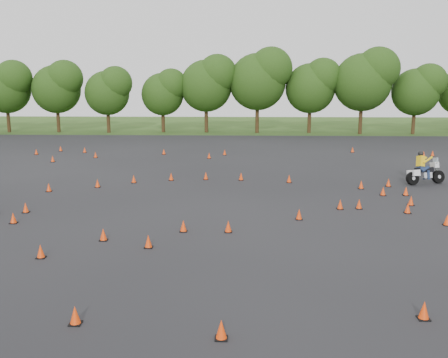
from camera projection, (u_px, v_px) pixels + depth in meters
name	position (u px, v px, depth m)	size (l,w,h in m)	color
ground	(221.00, 225.00, 21.03)	(140.00, 140.00, 0.00)	#2D5119
asphalt_pad	(225.00, 194.00, 26.92)	(62.00, 62.00, 0.00)	black
treeline	(265.00, 95.00, 54.89)	(86.48, 32.23, 10.74)	#223F12
traffic_cones	(223.00, 191.00, 26.66)	(36.84, 33.07, 0.45)	#F83F0A
rider_yellow	(427.00, 168.00, 29.25)	(2.55, 0.78, 1.97)	yellow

